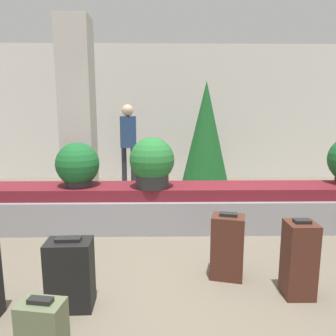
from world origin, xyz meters
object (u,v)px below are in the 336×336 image
pillar (78,114)px  potted_plant_1 (152,163)px  traveler_0 (128,137)px  potted_plant_0 (78,166)px  suitcase_2 (227,247)px  decorated_tree (206,134)px  suitcase_4 (70,274)px  suitcase_1 (299,259)px

pillar → potted_plant_1: (1.32, -1.34, -0.64)m
traveler_0 → potted_plant_0: bearing=63.9°
suitcase_2 → decorated_tree: size_ratio=0.30×
pillar → decorated_tree: (2.32, 0.71, -0.40)m
suitcase_4 → potted_plant_1: bearing=69.0°
suitcase_1 → suitcase_4: 2.02m
pillar → suitcase_2: size_ratio=4.73×
traveler_0 → suitcase_4: bearing=73.1°
suitcase_2 → potted_plant_0: (-1.84, 1.45, 0.58)m
potted_plant_0 → suitcase_4: bearing=-78.3°
potted_plant_0 → traveler_0: 2.64m
potted_plant_0 → potted_plant_1: potted_plant_1 is taller
suitcase_2 → potted_plant_1: 1.69m
pillar → suitcase_1: bearing=-48.4°
potted_plant_1 → decorated_tree: decorated_tree is taller
suitcase_1 → potted_plant_0: potted_plant_0 is taller
potted_plant_0 → decorated_tree: (2.04, 1.94, 0.29)m
pillar → potted_plant_1: pillar is taller
pillar → decorated_tree: 2.46m
pillar → suitcase_2: (2.11, -2.68, -1.27)m
suitcase_4 → decorated_tree: size_ratio=0.28×
suitcase_1 → traveler_0: 4.87m
suitcase_1 → potted_plant_0: bearing=143.7°
suitcase_1 → decorated_tree: 3.85m
traveler_0 → decorated_tree: bearing=141.2°
suitcase_4 → traveler_0: (0.04, 4.55, 0.78)m
suitcase_2 → potted_plant_1: size_ratio=0.98×
pillar → suitcase_2: bearing=-51.8°
suitcase_1 → decorated_tree: (-0.37, 3.74, 0.85)m
suitcase_1 → traveler_0: size_ratio=0.41×
potted_plant_1 → decorated_tree: bearing=63.9°
suitcase_2 → suitcase_4: (-1.43, -0.49, -0.02)m
suitcase_1 → potted_plant_0: 3.06m
decorated_tree → suitcase_2: bearing=-93.5°
pillar → potted_plant_0: bearing=-77.4°
traveler_0 → pillar: bearing=45.9°
pillar → potted_plant_1: size_ratio=4.62×
suitcase_1 → traveler_0: (-1.97, 4.40, 0.73)m
suitcase_1 → suitcase_4: (-2.01, -0.15, -0.05)m
traveler_0 → decorated_tree: 1.74m
suitcase_4 → traveler_0: bearing=87.6°
suitcase_1 → potted_plant_0: size_ratio=1.18×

